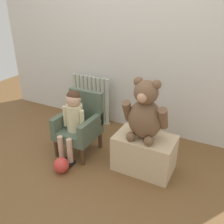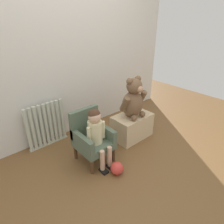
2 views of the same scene
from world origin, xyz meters
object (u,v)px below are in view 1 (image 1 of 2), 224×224
(child_figure, at_px, (73,115))
(child_armchair, at_px, (80,124))
(radiator, at_px, (91,99))
(toy_ball, at_px, (61,165))
(low_bench, at_px, (144,153))
(large_teddy_bear, at_px, (145,113))

(child_figure, bearing_deg, child_armchair, 90.00)
(radiator, height_order, toy_ball, radiator)
(radiator, relative_size, low_bench, 1.10)
(large_teddy_bear, bearing_deg, child_figure, -171.85)
(large_teddy_bear, xyz_separation_m, toy_ball, (-0.67, -0.41, -0.54))
(toy_ball, bearing_deg, large_teddy_bear, 31.22)
(radiator, height_order, large_teddy_bear, large_teddy_bear)
(radiator, distance_m, large_teddy_bear, 1.24)
(large_teddy_bear, distance_m, toy_ball, 0.95)
(child_armchair, relative_size, large_teddy_bear, 1.14)
(radiator, bearing_deg, child_figure, -70.02)
(large_teddy_bear, bearing_deg, child_armchair, 179.51)
(radiator, relative_size, large_teddy_bear, 1.09)
(low_bench, relative_size, large_teddy_bear, 0.98)
(radiator, bearing_deg, toy_ball, -73.04)
(child_armchair, xyz_separation_m, child_figure, (0.00, -0.11, 0.15))
(toy_ball, bearing_deg, child_figure, 98.92)
(radiator, xyz_separation_m, child_armchair, (0.28, -0.66, 0.01))
(child_armchair, xyz_separation_m, toy_ball, (0.05, -0.41, -0.24))
(radiator, bearing_deg, child_armchair, -67.03)
(child_figure, height_order, low_bench, child_figure)
(toy_ball, bearing_deg, radiator, 106.96)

